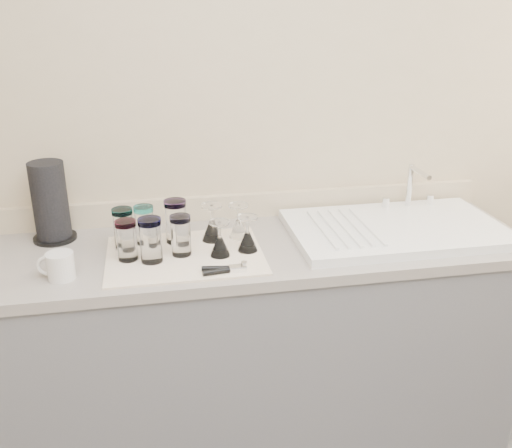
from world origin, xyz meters
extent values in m
cube|color=tan|center=(0.00, 1.50, 1.25)|extent=(3.50, 0.04, 2.50)
cube|color=#5F5F63|center=(0.00, 1.20, 0.43)|extent=(2.00, 0.60, 0.86)
cube|color=gray|center=(0.00, 1.20, 0.88)|extent=(2.06, 0.62, 0.04)
cube|color=white|center=(0.55, 1.20, 0.92)|extent=(0.82, 0.50, 0.03)
cylinder|color=silver|center=(0.69, 1.40, 1.03)|extent=(0.02, 0.02, 0.18)
cylinder|color=silver|center=(0.69, 1.32, 1.10)|extent=(0.02, 0.16, 0.02)
cylinder|color=silver|center=(0.59, 1.40, 0.96)|extent=(0.03, 0.03, 0.04)
cylinder|color=silver|center=(0.79, 1.40, 0.96)|extent=(0.03, 0.03, 0.04)
cube|color=white|center=(-0.27, 1.14, 0.90)|extent=(0.55, 0.42, 0.01)
cylinder|color=white|center=(-0.48, 1.24, 0.97)|extent=(0.07, 0.07, 0.13)
cylinder|color=#127F88|center=(-0.48, 1.24, 1.05)|extent=(0.07, 0.07, 0.02)
cylinder|color=white|center=(-0.41, 1.27, 0.97)|extent=(0.07, 0.07, 0.13)
cylinder|color=#30BDC4|center=(-0.41, 1.27, 1.04)|extent=(0.07, 0.07, 0.02)
cylinder|color=white|center=(-0.30, 1.26, 0.98)|extent=(0.08, 0.08, 0.14)
cylinder|color=purple|center=(-0.30, 1.26, 1.06)|extent=(0.08, 0.08, 0.02)
cylinder|color=white|center=(-0.47, 1.13, 0.97)|extent=(0.07, 0.07, 0.13)
cylinder|color=#CA275D|center=(-0.47, 1.13, 1.04)|extent=(0.07, 0.07, 0.02)
cylinder|color=white|center=(-0.39, 1.10, 0.98)|extent=(0.07, 0.07, 0.14)
cylinder|color=#2F30BA|center=(-0.39, 1.10, 1.06)|extent=(0.08, 0.08, 0.02)
cylinder|color=white|center=(-0.28, 1.14, 0.97)|extent=(0.07, 0.07, 0.13)
cylinder|color=#9083D4|center=(-0.28, 1.14, 1.04)|extent=(0.07, 0.07, 0.02)
cone|color=white|center=(-0.16, 1.25, 0.94)|extent=(0.08, 0.08, 0.07)
cylinder|color=white|center=(-0.16, 1.25, 1.01)|extent=(0.01, 0.01, 0.06)
cylinder|color=white|center=(-0.16, 1.25, 1.04)|extent=(0.08, 0.08, 0.01)
cone|color=white|center=(-0.06, 1.26, 0.94)|extent=(0.07, 0.07, 0.07)
cylinder|color=white|center=(-0.06, 1.26, 1.01)|extent=(0.01, 0.01, 0.06)
cylinder|color=white|center=(-0.06, 1.26, 1.04)|extent=(0.07, 0.07, 0.01)
cone|color=white|center=(-0.15, 1.11, 0.94)|extent=(0.07, 0.07, 0.07)
cylinder|color=white|center=(-0.15, 1.11, 1.00)|extent=(0.01, 0.01, 0.05)
cylinder|color=white|center=(-0.15, 1.11, 1.03)|extent=(0.07, 0.07, 0.01)
cone|color=white|center=(-0.05, 1.13, 0.94)|extent=(0.07, 0.07, 0.07)
cylinder|color=white|center=(-0.05, 1.13, 1.00)|extent=(0.01, 0.01, 0.06)
cylinder|color=white|center=(-0.05, 1.13, 1.04)|extent=(0.07, 0.07, 0.01)
cube|color=silver|center=(-0.11, 0.97, 0.92)|extent=(0.06, 0.03, 0.02)
cylinder|color=black|center=(-0.17, 0.96, 0.92)|extent=(0.12, 0.03, 0.02)
cylinder|color=black|center=(-0.17, 0.98, 0.92)|extent=(0.12, 0.04, 0.02)
cylinder|color=silver|center=(-0.68, 1.04, 0.95)|extent=(0.10, 0.10, 0.09)
torus|color=silver|center=(-0.73, 1.05, 0.95)|extent=(0.07, 0.03, 0.07)
cylinder|color=black|center=(-0.75, 1.39, 0.91)|extent=(0.16, 0.16, 0.01)
cylinder|color=black|center=(-0.75, 1.39, 1.06)|extent=(0.13, 0.13, 0.29)
camera|label=1|loc=(-0.37, -0.72, 1.76)|focal=40.00mm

